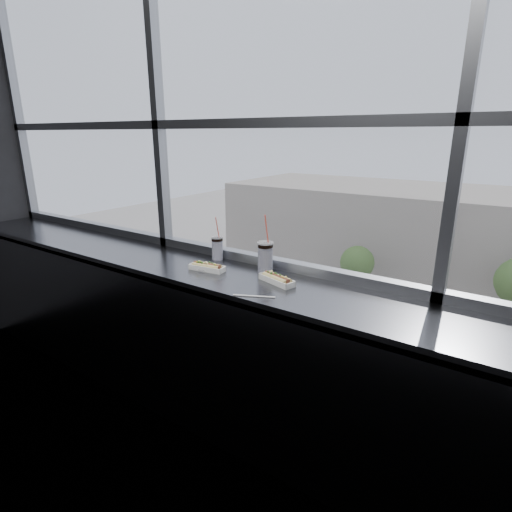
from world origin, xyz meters
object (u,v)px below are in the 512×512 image
Objects in this scene: car_far_b at (479,334)px; wrapper at (203,269)px; pedestrian_a at (372,285)px; tree_left at (357,263)px; car_near_a at (218,322)px; car_far_a at (323,296)px; hotdog_tray_right at (277,279)px; pedestrian_b at (437,303)px; soda_cup_right at (265,256)px; soda_cup_left at (217,247)px; car_near_c at (492,415)px; loose_straw at (254,296)px; hotdog_tray_left at (207,267)px; car_near_b at (328,360)px.

wrapper is at bearing -176.84° from car_far_b.
tree_left reaches higher than pedestrian_a.
car_far_a is at bearing -22.35° from car_near_a.
tree_left is (-9.27, 28.25, -9.20)m from hotdog_tray_right.
hotdog_tray_right is at bearing -84.08° from pedestrian_b.
car_far_a is at bearing 112.96° from soda_cup_right.
car_near_a is at bearing 130.09° from soda_cup_left.
loose_straw is at bearing 172.37° from car_near_c.
car_near_c is 0.90× the size of car_far_a.
pedestrian_a is (2.26, 4.82, -0.15)m from car_far_a.
hotdog_tray_left is at bearing -85.08° from pedestrian_b.
soda_cup_left is 3.54× the size of wrapper.
hotdog_tray_right is 0.04× the size of car_far_b.
soda_cup_left is at bearing -137.21° from car_near_a.
soda_cup_right is 0.09× the size of tree_left.
hotdog_tray_right is at bearing -1.16° from hotdog_tray_left.
pedestrian_b is (-2.39, 27.96, -11.07)m from wrapper.
wrapper is 0.04× the size of pedestrian_b.
hotdog_tray_right is (0.49, 0.06, 0.00)m from hotdog_tray_left.
car_near_c is at bearing 101.51° from hotdog_tray_right.
soda_cup_left reaches higher than car_far_b.
car_far_a is 8.32m from pedestrian_b.
loose_straw reaches higher than car_near_b.
hotdog_tray_left reaches higher than car_near_a.
car_far_b is (-1.32, 8.00, 0.06)m from car_near_c.
car_far_b is 4.76m from pedestrian_b.
car_near_c is 0.94× the size of car_far_b.
car_near_b is 1.05× the size of car_far_b.
hotdog_tray_right reaches higher than car_far_b.
car_near_a is (-13.54, 16.08, -10.97)m from soda_cup_left.
wrapper is 0.01× the size of car_far_b.
car_near_a is 3.77× the size of pedestrian_a.
soda_cup_right is at bearing -84.37° from pedestrian_b.
car_near_b reaches higher than car_near_c.
soda_cup_right is 19.71m from car_near_c.
car_far_a is at bearing -154.13° from pedestrian_b.
loose_straw reaches higher than pedestrian_b.
car_near_b is 12.12m from pedestrian_b.
wrapper is 0.05× the size of pedestrian_a.
hotdog_tray_right is 26.65m from car_far_b.
pedestrian_a is at bearing 122.42° from hotdog_tray_right.
wrapper is at bearing -154.22° from hotdog_tray_right.
car_near_c is (2.00, 16.30, -11.12)m from hotdog_tray_left.
car_near_b is at bearing 110.91° from soda_cup_right.
car_near_b is (-5.81, 16.33, -11.01)m from wrapper.
soda_cup_right is 24.00m from car_near_a.
soda_cup_left is 1.33× the size of loose_straw.
loose_straw is 0.04× the size of car_near_b.
soda_cup_left is 0.17× the size of pedestrian_a.
wrapper reaches higher than car_far_a.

